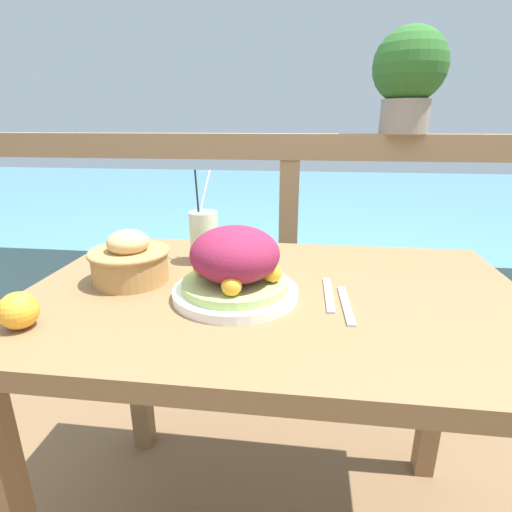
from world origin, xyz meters
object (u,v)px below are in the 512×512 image
object	(u,v)px
drink_glass	(204,237)
potted_plant	(409,74)
bread_basket	(130,260)
salad_plate	(235,267)

from	to	relation	value
drink_glass	potted_plant	bearing A→B (deg)	40.91
bread_basket	potted_plant	bearing A→B (deg)	42.39
bread_basket	potted_plant	distance (m)	1.08
drink_glass	potted_plant	size ratio (longest dim) A/B	0.72
bread_basket	drink_glass	bearing A→B (deg)	47.95
drink_glass	bread_basket	xyz separation A→B (m)	(-0.14, -0.15, -0.02)
drink_glass	potted_plant	distance (m)	0.89
drink_glass	bread_basket	size ratio (longest dim) A/B	1.30
drink_glass	bread_basket	bearing A→B (deg)	-132.05
salad_plate	bread_basket	xyz separation A→B (m)	(-0.26, 0.06, -0.02)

